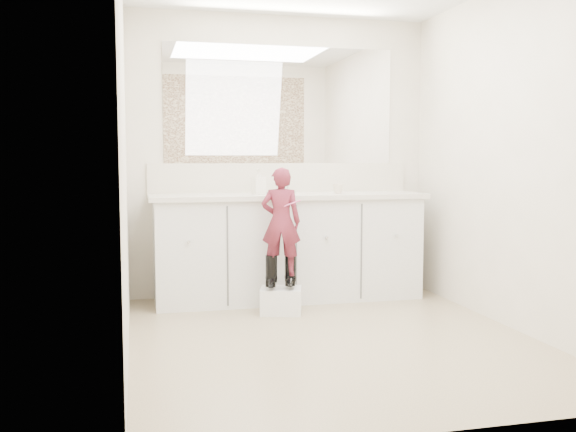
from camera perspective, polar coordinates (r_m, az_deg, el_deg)
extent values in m
plane|color=#836B56|center=(4.31, 3.90, -10.80)|extent=(3.00, 3.00, 0.00)
plane|color=beige|center=(5.59, -0.66, 5.33)|extent=(2.60, 0.00, 2.60)
plane|color=beige|center=(2.75, 13.51, 5.34)|extent=(2.60, 0.00, 2.60)
plane|color=beige|center=(3.95, -14.36, 5.23)|extent=(0.00, 3.00, 3.00)
plane|color=beige|center=(4.70, 19.34, 5.07)|extent=(0.00, 3.00, 3.00)
cube|color=silver|center=(5.38, 0.00, -2.95)|extent=(2.20, 0.55, 0.85)
cube|color=beige|center=(5.32, 0.04, 1.78)|extent=(2.28, 0.58, 0.04)
cube|color=beige|center=(5.58, -0.63, 3.43)|extent=(2.28, 0.03, 0.25)
cube|color=white|center=(5.60, -0.64, 9.84)|extent=(2.00, 0.02, 1.00)
cube|color=#472819|center=(2.80, 13.61, 14.59)|extent=(2.00, 0.01, 1.20)
cylinder|color=silver|center=(5.48, -0.37, 2.61)|extent=(0.08, 0.08, 0.10)
imported|color=beige|center=(5.38, 4.48, 2.45)|extent=(0.11, 0.11, 0.08)
imported|color=white|center=(5.28, -2.62, 3.11)|extent=(0.11, 0.11, 0.21)
cube|color=white|center=(4.94, -0.62, -7.53)|extent=(0.36, 0.33, 0.20)
imported|color=#A3324E|center=(4.85, -0.63, -0.50)|extent=(0.34, 0.27, 0.82)
cylinder|color=pink|center=(4.79, 0.34, 1.12)|extent=(0.13, 0.05, 0.06)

